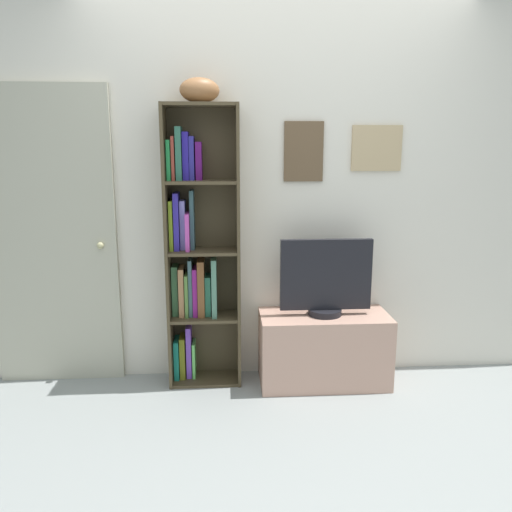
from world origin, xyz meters
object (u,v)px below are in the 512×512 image
object	(u,v)px
door	(53,239)
bookshelf	(196,253)
football	(200,90)
television	(326,279)
tv_stand	(324,349)

from	to	relation	value
door	bookshelf	bearing A→B (deg)	-4.21
football	television	world-z (taller)	football
football	tv_stand	size ratio (longest dim) A/B	0.29
tv_stand	bookshelf	bearing A→B (deg)	172.75
bookshelf	tv_stand	bearing A→B (deg)	-7.25
door	television	bearing A→B (deg)	-5.62
football	door	world-z (taller)	football
bookshelf	television	bearing A→B (deg)	-7.17
bookshelf	tv_stand	xyz separation A→B (m)	(0.84, -0.11, -0.65)
television	door	bearing A→B (deg)	174.38
tv_stand	door	bearing A→B (deg)	174.35
bookshelf	door	xyz separation A→B (m)	(-0.93, 0.07, 0.09)
bookshelf	television	distance (m)	0.86
bookshelf	football	world-z (taller)	football
football	bookshelf	bearing A→B (deg)	146.60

